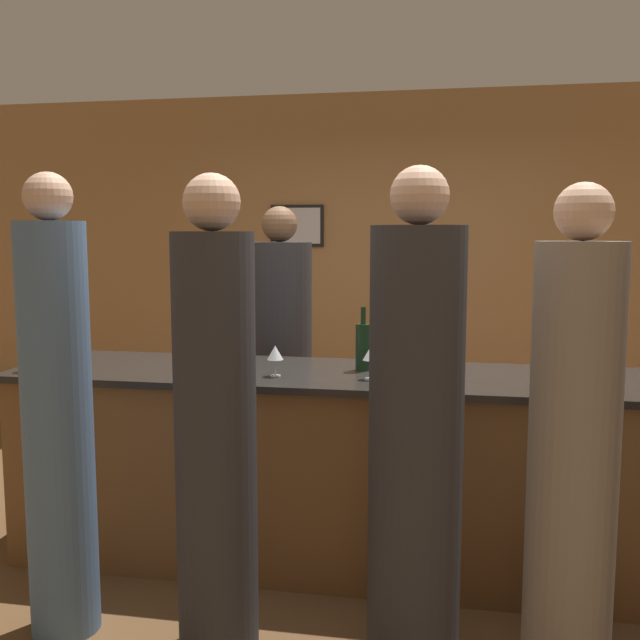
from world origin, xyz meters
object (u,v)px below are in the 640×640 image
(guest_4, at_px, (58,420))
(guest_2, at_px, (216,432))
(guest_3, at_px, (416,436))
(guest_0, at_px, (573,450))
(bartender, at_px, (281,368))
(wine_bottle_0, at_px, (363,346))

(guest_4, bearing_deg, guest_2, -0.71)
(guest_2, relative_size, guest_4, 0.99)
(guest_3, bearing_deg, guest_4, -176.92)
(guest_0, distance_m, guest_4, 2.06)
(guest_2, bearing_deg, bartender, 94.57)
(guest_4, xyz_separation_m, wine_bottle_0, (1.16, 0.92, 0.20))
(bartender, height_order, wine_bottle_0, bartender)
(bartender, xyz_separation_m, wine_bottle_0, (0.60, -0.70, 0.26))
(bartender, distance_m, guest_0, 2.14)
(wine_bottle_0, bearing_deg, guest_0, -42.41)
(guest_0, xyz_separation_m, wine_bottle_0, (-0.90, 0.82, 0.24))
(guest_2, bearing_deg, wine_bottle_0, 63.11)
(guest_2, relative_size, wine_bottle_0, 5.89)
(guest_3, bearing_deg, guest_2, -173.61)
(guest_0, height_order, guest_2, guest_2)
(wine_bottle_0, bearing_deg, guest_2, -116.89)
(guest_0, height_order, wine_bottle_0, guest_0)
(bartender, xyz_separation_m, guest_3, (0.91, -1.54, 0.05))
(guest_2, bearing_deg, guest_4, 179.29)
(guest_0, distance_m, wine_bottle_0, 1.24)
(bartender, relative_size, guest_2, 0.97)
(guest_3, distance_m, wine_bottle_0, 0.92)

